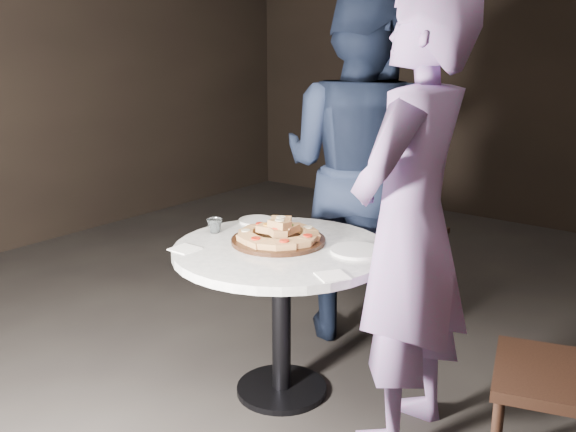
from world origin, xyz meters
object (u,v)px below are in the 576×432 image
Objects in this scene: water_glass at (215,226)px; diner_navy at (359,168)px; serving_board at (278,240)px; chair_far at (404,226)px; diner_teal at (410,228)px; table at (281,275)px; focaccia_pile at (279,232)px.

water_glass is 0.04× the size of diner_navy.
serving_board is 0.50× the size of chair_far.
water_glass is 0.04× the size of diner_teal.
table is at bearing 88.25° from chair_far.
focaccia_pile is 0.34m from water_glass.
diner_navy is at bearing 84.10° from chair_far.
focaccia_pile is 1.31m from chair_far.
table is 0.16m from serving_board.
diner_teal is (0.98, 0.07, 0.15)m from water_glass.
diner_navy reaches higher than serving_board.
diner_navy reaches higher than focaccia_pile.
water_glass is (-0.38, -0.03, 0.17)m from table.
diner_teal is at bearing 4.39° from table.
diner_navy is (-0.08, 0.78, 0.36)m from table.
diner_navy is (-0.04, 0.74, 0.17)m from focaccia_pile.
diner_teal is (0.69, -0.73, -0.04)m from diner_navy.
diner_navy is (-0.01, -0.54, 0.45)m from chair_far.
chair_far is at bearing -153.36° from diner_teal.
serving_board reaches higher than table.
water_glass is at bearing -168.60° from focaccia_pile.
focaccia_pile is at bearing 0.72° from serving_board.
diner_teal is at bearing 0.55° from serving_board.
table is 1.41× the size of chair_far.
focaccia_pile is at bearing 11.40° from water_glass.
diner_navy is at bearing 92.95° from focaccia_pile.
table is 0.64× the size of diner_navy.
focaccia_pile is 5.21× the size of water_glass.
focaccia_pile is at bearing 88.41° from diner_navy.
diner_teal reaches higher than table.
water_glass is 0.09× the size of chair_far.
focaccia_pile is 0.20× the size of diner_navy.
table is at bearing -40.93° from focaccia_pile.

